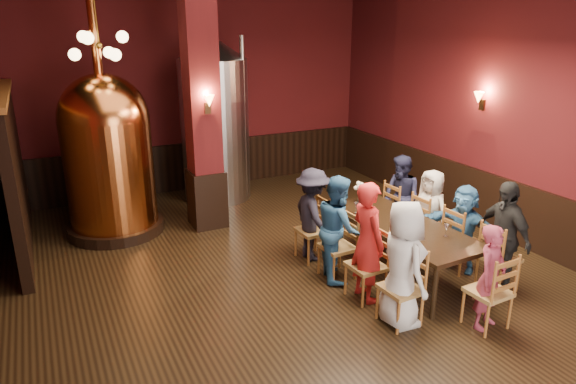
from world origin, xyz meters
name	(u,v)px	position (x,y,z in m)	size (l,w,h in m)	color
room	(295,126)	(0.00, 0.00, 2.25)	(10.00, 10.02, 4.50)	black
wainscot_right	(510,211)	(3.96, 0.00, 0.50)	(0.08, 9.90, 1.00)	black
wainscot_back	(189,166)	(0.00, 4.96, 0.50)	(7.90, 0.08, 1.00)	black
column	(202,98)	(-0.30, 2.80, 2.25)	(0.58, 0.58, 4.50)	#4A1013
partition	(15,175)	(-3.20, 3.20, 1.20)	(0.22, 3.50, 2.40)	black
pendant_cluster	(99,46)	(-1.80, 2.90, 3.10)	(0.90, 0.90, 1.70)	#A57226
sconce_wall	(483,100)	(3.90, 0.80, 2.20)	(0.20, 0.20, 0.36)	black
sconce_column	(207,103)	(-0.30, 2.50, 2.20)	(0.20, 0.20, 0.36)	black
dining_table	(401,228)	(1.60, -0.16, 0.69)	(1.11, 2.44, 0.75)	black
chair_0	(401,288)	(0.80, -1.20, 0.46)	(0.46, 0.46, 0.92)	#9C5F27
person_0	(403,264)	(0.80, -1.20, 0.77)	(0.75, 0.49, 1.54)	silver
chair_1	(366,265)	(0.77, -0.53, 0.46)	(0.46, 0.46, 0.92)	#9C5F27
person_1	(368,242)	(0.77, -0.53, 0.79)	(0.58, 0.38, 1.59)	red
chair_2	(337,247)	(0.74, 0.13, 0.46)	(0.46, 0.46, 0.92)	#9C5F27
person_2	(338,228)	(0.74, 0.13, 0.75)	(0.72, 0.36, 1.49)	#295B8B
chair_3	(312,230)	(0.70, 0.80, 0.46)	(0.46, 0.46, 0.92)	#9C5F27
person_3	(313,215)	(0.70, 0.80, 0.71)	(0.92, 0.53, 1.42)	black
chair_4	(500,257)	(2.50, -1.12, 0.46)	(0.46, 0.46, 0.92)	#9C5F27
person_4	(503,237)	(2.50, -1.12, 0.76)	(0.90, 0.37, 1.53)	black
chair_5	(461,240)	(2.46, -0.46, 0.46)	(0.46, 0.46, 0.92)	#9C5F27
person_5	(463,228)	(2.46, -0.46, 0.64)	(1.19, 0.38, 1.28)	teal
chair_6	(429,224)	(2.43, 0.20, 0.46)	(0.46, 0.46, 0.92)	#9C5F27
person_6	(430,212)	(2.43, 0.20, 0.67)	(0.65, 0.42, 1.33)	beige
chair_7	(400,211)	(2.40, 0.87, 0.46)	(0.46, 0.46, 0.92)	#9C5F27
person_7	(401,197)	(2.40, 0.87, 0.70)	(0.68, 0.33, 1.39)	#1D1F3B
chair_8	(488,291)	(1.67, -1.71, 0.46)	(0.46, 0.46, 0.92)	#9C5F27
person_8	(490,277)	(1.67, -1.71, 0.64)	(0.47, 0.31, 1.28)	#8F2F44
copper_kettle	(108,153)	(-1.81, 3.21, 1.38)	(1.60, 1.60, 3.79)	black
steel_vessel	(215,120)	(0.35, 4.16, 1.60)	(1.51, 1.51, 3.20)	#B2B2B7
rose_vase	(361,189)	(1.58, 0.84, 0.97)	(0.20, 0.20, 0.34)	white
wine_glass_0	(396,222)	(1.44, -0.24, 0.83)	(0.07, 0.07, 0.17)	white
wine_glass_1	(401,222)	(1.49, -0.28, 0.83)	(0.07, 0.07, 0.17)	white
wine_glass_2	(413,217)	(1.77, -0.19, 0.83)	(0.07, 0.07, 0.17)	white
wine_glass_3	(403,211)	(1.81, 0.08, 0.83)	(0.07, 0.07, 0.17)	white
wine_glass_4	(446,230)	(1.85, -0.77, 0.83)	(0.07, 0.07, 0.17)	white
wine_glass_5	(356,208)	(1.26, 0.48, 0.83)	(0.07, 0.07, 0.17)	white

